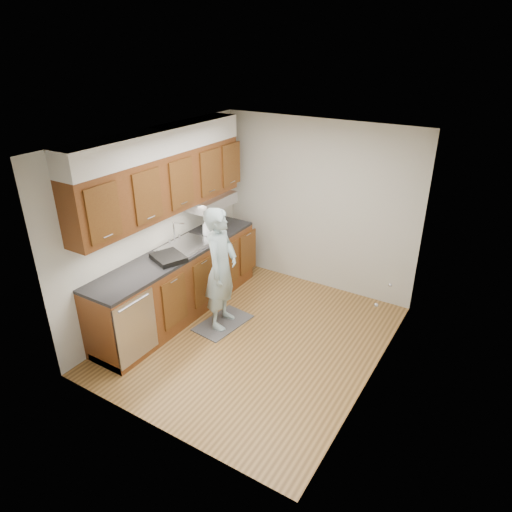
# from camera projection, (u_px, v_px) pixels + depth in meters

# --- Properties ---
(floor) EXTENTS (3.50, 3.50, 0.00)m
(floor) POSITION_uv_depth(u_px,v_px,m) (254.00, 339.00, 5.82)
(floor) COLOR #A1743D
(floor) RESTS_ON ground
(ceiling) EXTENTS (3.50, 3.50, 0.00)m
(ceiling) POSITION_uv_depth(u_px,v_px,m) (254.00, 141.00, 4.73)
(ceiling) COLOR white
(ceiling) RESTS_ON wall_left
(wall_left) EXTENTS (0.02, 3.50, 2.50)m
(wall_left) POSITION_uv_depth(u_px,v_px,m) (157.00, 225.00, 5.98)
(wall_left) COLOR beige
(wall_left) RESTS_ON floor
(wall_right) EXTENTS (0.02, 3.50, 2.50)m
(wall_right) POSITION_uv_depth(u_px,v_px,m) (381.00, 283.00, 4.57)
(wall_right) COLOR beige
(wall_right) RESTS_ON floor
(wall_back) EXTENTS (3.00, 0.02, 2.50)m
(wall_back) POSITION_uv_depth(u_px,v_px,m) (317.00, 207.00, 6.62)
(wall_back) COLOR beige
(wall_back) RESTS_ON floor
(counter) EXTENTS (0.64, 2.80, 1.30)m
(counter) POSITION_uv_depth(u_px,v_px,m) (179.00, 281.00, 6.17)
(counter) COLOR brown
(counter) RESTS_ON floor
(upper_cabinets) EXTENTS (0.47, 2.80, 1.21)m
(upper_cabinets) POSITION_uv_depth(u_px,v_px,m) (165.00, 174.00, 5.64)
(upper_cabinets) COLOR brown
(upper_cabinets) RESTS_ON wall_left
(closet_door) EXTENTS (0.02, 1.22, 2.05)m
(closet_door) POSITION_uv_depth(u_px,v_px,m) (386.00, 289.00, 4.90)
(closet_door) COLOR white
(closet_door) RESTS_ON wall_right
(floor_mat) EXTENTS (0.54, 0.82, 0.01)m
(floor_mat) POSITION_uv_depth(u_px,v_px,m) (223.00, 323.00, 6.12)
(floor_mat) COLOR #5C5C5E
(floor_mat) RESTS_ON floor
(person) EXTENTS (0.57, 0.73, 1.84)m
(person) POSITION_uv_depth(u_px,v_px,m) (221.00, 261.00, 5.72)
(person) COLOR #97B2B8
(person) RESTS_ON floor_mat
(soap_bottle_a) EXTENTS (0.12, 0.12, 0.24)m
(soap_bottle_a) POSITION_uv_depth(u_px,v_px,m) (206.00, 228.00, 6.40)
(soap_bottle_a) COLOR white
(soap_bottle_a) RESTS_ON counter
(soap_bottle_b) EXTENTS (0.13, 0.13, 0.20)m
(soap_bottle_b) POSITION_uv_depth(u_px,v_px,m) (209.00, 229.00, 6.41)
(soap_bottle_b) COLOR white
(soap_bottle_b) RESTS_ON counter
(steel_can) EXTENTS (0.08, 0.08, 0.12)m
(steel_can) POSITION_uv_depth(u_px,v_px,m) (217.00, 230.00, 6.46)
(steel_can) COLOR #A5A5AA
(steel_can) RESTS_ON counter
(dish_rack) EXTENTS (0.51, 0.47, 0.06)m
(dish_rack) POSITION_uv_depth(u_px,v_px,m) (168.00, 258.00, 5.72)
(dish_rack) COLOR black
(dish_rack) RESTS_ON counter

